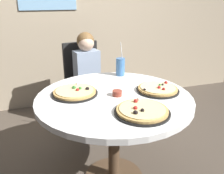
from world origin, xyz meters
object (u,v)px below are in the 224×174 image
pizza_cheese (75,92)px  soda_cup (120,67)px  chair_wooden (84,80)px  sauce_bowl (117,93)px  pizza_veggie (158,89)px  diner_child (90,89)px  pizza_pepperoni (142,111)px  dining_table (114,109)px

pizza_cheese → soda_cup: bearing=33.8°
chair_wooden → sauce_bowl: 1.07m
pizza_veggie → pizza_cheese: pizza_cheese is taller
chair_wooden → diner_child: size_ratio=0.88×
pizza_veggie → pizza_pepperoni: pizza_pepperoni is taller
diner_child → pizza_veggie: size_ratio=3.33×
sauce_bowl → pizza_veggie: bearing=-1.8°
dining_table → pizza_pepperoni: 0.35m
pizza_cheese → dining_table: bearing=-24.1°
diner_child → pizza_veggie: bearing=-69.0°
diner_child → sauce_bowl: diner_child is taller
diner_child → soda_cup: 0.58m
chair_wooden → sauce_bowl: bearing=-88.1°
diner_child → soda_cup: (0.19, -0.42, 0.35)m
chair_wooden → pizza_veggie: (0.36, -1.05, 0.24)m
pizza_pepperoni → pizza_veggie: bearing=48.0°
diner_child → pizza_veggie: 0.98m
pizza_veggie → soda_cup: (-0.14, 0.45, 0.06)m
dining_table → sauce_bowl: bearing=-16.6°
pizza_cheese → soda_cup: 0.57m
pizza_pepperoni → sauce_bowl: (-0.06, 0.31, 0.00)m
pizza_cheese → sauce_bowl: (0.29, -0.13, 0.00)m
dining_table → pizza_veggie: bearing=-2.7°
pizza_pepperoni → sauce_bowl: size_ratio=5.02×
soda_cup → sauce_bowl: 0.48m
pizza_pepperoni → dining_table: bearing=103.7°
pizza_veggie → sauce_bowl: (-0.33, 0.01, 0.00)m
dining_table → sauce_bowl: size_ratio=16.28×
diner_child → pizza_cheese: bearing=-110.8°
dining_table → diner_child: bearing=89.2°
dining_table → pizza_cheese: 0.32m
pizza_cheese → pizza_pepperoni: (0.34, -0.44, 0.00)m
dining_table → pizza_veggie: pizza_veggie is taller
diner_child → pizza_veggie: (0.34, -0.87, 0.28)m
diner_child → soda_cup: diner_child is taller
pizza_pepperoni → soda_cup: 0.77m
pizza_veggie → diner_child: bearing=111.0°
chair_wooden → sauce_bowl: size_ratio=13.57×
diner_child → pizza_pepperoni: bearing=-86.8°
pizza_cheese → sauce_bowl: 0.31m
dining_table → chair_wooden: chair_wooden is taller
sauce_bowl → chair_wooden: bearing=91.9°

